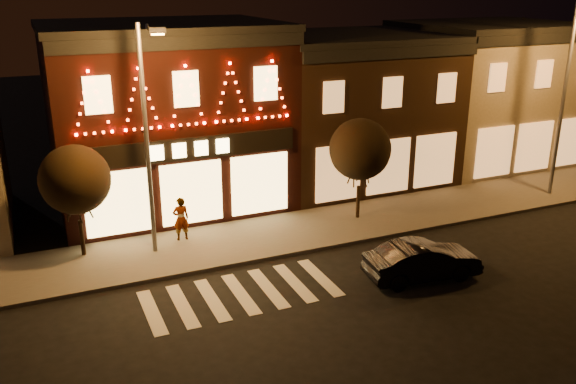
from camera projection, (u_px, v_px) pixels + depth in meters
ground at (288, 358)px, 17.08m from camera, size 120.00×120.00×0.00m
sidewalk_far at (254, 239)px, 24.73m from camera, size 44.00×4.00×0.15m
building_pulp at (166, 115)px, 27.80m from camera, size 10.20×8.34×8.30m
building_right_a at (348, 107)px, 31.53m from camera, size 9.20×8.28×7.50m
building_right_b at (486, 92)px, 34.87m from camera, size 9.20×8.28×7.80m
streetlamp_mid at (148, 125)px, 21.64m from camera, size 0.70×1.95×8.52m
streetlamp_right at (570, 86)px, 27.84m from camera, size 0.57×2.05×8.96m
tree_left at (75, 180)px, 22.14m from camera, size 2.56×2.56×4.28m
tree_right at (360, 149)px, 25.77m from camera, size 2.63×2.63×4.40m
dark_sedan at (422, 261)px, 21.41m from camera, size 4.24×1.85×1.36m
pedestrian at (181, 219)px, 24.19m from camera, size 0.66×0.44×1.78m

